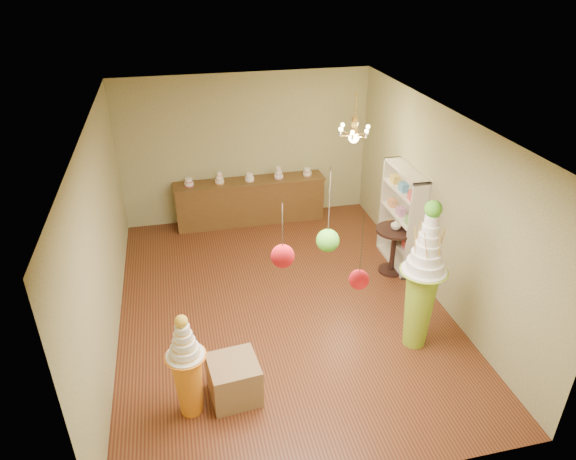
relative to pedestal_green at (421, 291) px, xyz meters
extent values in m
plane|color=#582C17|center=(-1.67, 1.31, -0.91)|extent=(6.50, 6.50, 0.00)
plane|color=white|center=(-1.67, 1.31, 2.09)|extent=(6.50, 6.50, 0.00)
cube|color=tan|center=(-1.67, 4.56, 0.59)|extent=(5.00, 0.04, 3.00)
cube|color=tan|center=(-1.67, -1.94, 0.59)|extent=(5.00, 0.04, 3.00)
cube|color=tan|center=(-4.17, 1.31, 0.59)|extent=(0.04, 6.50, 3.00)
cube|color=tan|center=(0.83, 1.31, 0.59)|extent=(0.04, 6.50, 3.00)
cone|color=#94C22B|center=(0.00, 0.00, -0.29)|extent=(0.47, 0.47, 1.22)
cylinder|color=white|center=(0.00, 0.00, 0.33)|extent=(0.64, 0.64, 0.03)
cylinder|color=white|center=(0.00, 0.00, 0.41)|extent=(0.52, 0.52, 0.13)
cylinder|color=white|center=(0.00, 0.00, 0.55)|extent=(0.43, 0.43, 0.13)
cylinder|color=white|center=(0.00, 0.00, 0.68)|extent=(0.35, 0.35, 0.13)
cylinder|color=white|center=(0.00, 0.00, 0.82)|extent=(0.29, 0.29, 0.13)
cylinder|color=white|center=(0.00, 0.00, 0.95)|extent=(0.23, 0.23, 0.13)
cylinder|color=white|center=(0.00, 0.00, 1.08)|extent=(0.19, 0.19, 0.13)
sphere|color=#4CAC25|center=(0.00, 0.00, 1.24)|extent=(0.22, 0.22, 0.22)
cone|color=orange|center=(-3.20, -0.54, -0.47)|extent=(0.41, 0.41, 0.87)
cylinder|color=white|center=(-3.20, -0.54, -0.02)|extent=(0.49, 0.49, 0.03)
cylinder|color=white|center=(-3.20, -0.54, 0.05)|extent=(0.37, 0.37, 0.10)
cylinder|color=white|center=(-3.20, -0.54, 0.15)|extent=(0.29, 0.29, 0.10)
cylinder|color=white|center=(-3.20, -0.54, 0.25)|extent=(0.24, 0.24, 0.10)
cylinder|color=white|center=(-3.20, -0.54, 0.36)|extent=(0.19, 0.19, 0.10)
sphere|color=gold|center=(-3.20, -0.54, 0.47)|extent=(0.15, 0.15, 0.15)
cube|color=#92744F|center=(-2.65, -0.43, -0.63)|extent=(0.65, 0.65, 0.54)
cube|color=brown|center=(-1.67, 4.28, -0.46)|extent=(3.00, 0.50, 0.90)
cube|color=brown|center=(-1.67, 4.28, 0.00)|extent=(3.04, 0.54, 0.03)
cylinder|color=white|center=(-2.87, 4.28, 0.09)|extent=(0.18, 0.18, 0.16)
cylinder|color=white|center=(-2.27, 4.28, 0.13)|extent=(0.18, 0.18, 0.24)
cylinder|color=white|center=(-1.67, 4.28, 0.09)|extent=(0.18, 0.18, 0.16)
cylinder|color=white|center=(-1.07, 4.28, 0.13)|extent=(0.18, 0.18, 0.24)
cylinder|color=white|center=(-0.47, 4.28, 0.09)|extent=(0.18, 0.18, 0.16)
cube|color=beige|center=(0.81, 2.11, -0.01)|extent=(0.04, 1.20, 1.80)
cube|color=beige|center=(0.65, 2.11, -0.41)|extent=(0.30, 1.14, 0.03)
cube|color=beige|center=(0.65, 2.11, 0.04)|extent=(0.30, 1.14, 0.03)
cube|color=beige|center=(0.65, 2.11, 0.49)|extent=(0.30, 1.14, 0.03)
cylinder|color=black|center=(0.43, 1.84, -0.88)|extent=(0.53, 0.53, 0.04)
cylinder|color=black|center=(0.43, 1.84, -0.49)|extent=(0.11, 0.11, 0.82)
cylinder|color=black|center=(0.43, 1.84, -0.08)|extent=(0.80, 0.80, 0.04)
imported|color=beige|center=(0.43, 1.84, 0.03)|extent=(0.22, 0.22, 0.18)
cylinder|color=#3C372B|center=(-2.16, -1.05, 1.78)|extent=(0.01, 0.01, 0.62)
sphere|color=red|center=(-2.16, -1.05, 1.48)|extent=(0.23, 0.23, 0.23)
cylinder|color=#3C372B|center=(-1.49, -0.40, 1.65)|extent=(0.01, 0.01, 0.89)
sphere|color=#4CAC25|center=(-1.49, -0.40, 1.20)|extent=(0.27, 0.27, 0.27)
cylinder|color=#3C372B|center=(-1.55, -1.53, 1.76)|extent=(0.01, 0.01, 0.67)
sphere|color=red|center=(-1.55, -1.53, 1.43)|extent=(0.19, 0.19, 0.19)
cylinder|color=gold|center=(-0.14, 2.58, 1.84)|extent=(0.02, 0.02, 0.50)
cylinder|color=gold|center=(-0.14, 2.58, 1.54)|extent=(0.10, 0.10, 0.30)
sphere|color=#F7D088|center=(-0.14, 2.58, 1.34)|extent=(0.18, 0.18, 0.18)
camera|label=1|loc=(-3.06, -5.19, 4.06)|focal=32.00mm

